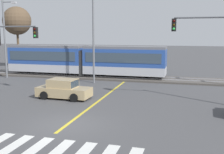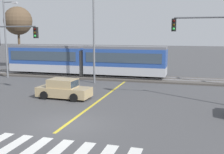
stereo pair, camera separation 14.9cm
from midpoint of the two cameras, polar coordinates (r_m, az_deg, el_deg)
The scene contains 15 objects.
ground_plane at distance 16.07m, azimuth -9.03°, elevation -9.53°, with size 200.00×200.00×0.00m, color #474749.
track_bed at distance 31.25m, azimuth 3.56°, elevation -0.21°, with size 120.00×4.00×0.18m, color #4C4742.
rail_near at distance 30.53m, azimuth 3.28°, elevation -0.16°, with size 120.00×0.08×0.10m, color #939399.
rail_far at distance 31.92m, azimuth 3.84°, elevation 0.24°, with size 120.00×0.08×0.10m, color #939399.
light_rail_tram at distance 32.46m, azimuth -5.36°, elevation 3.60°, with size 18.50×2.64×3.43m.
crosswalk_stripe_3 at distance 13.80m, azimuth -19.46°, elevation -13.11°, with size 0.56×2.80×0.01m, color silver.
crosswalk_stripe_4 at distance 13.22m, azimuth -15.46°, elevation -13.91°, with size 0.56×2.80×0.01m, color silver.
crosswalk_stripe_5 at distance 12.71m, azimuth -11.09°, elevation -14.70°, with size 0.56×2.80×0.01m, color silver.
lane_centre_line at distance 21.86m, azimuth -1.94°, elevation -4.43°, with size 0.20×15.81×0.01m, color gold.
sedan_crossing at distance 22.22m, azimuth -9.57°, elevation -2.49°, with size 4.27×2.06×1.52m.
traffic_light_mid_right at distance 20.77m, azimuth 19.82°, elevation 6.44°, with size 4.25×0.38×6.54m.
traffic_light_mid_left at distance 25.38m, azimuth -19.97°, elevation 6.09°, with size 4.25×0.38×6.11m.
street_lamp_west at distance 33.80m, azimuth -20.52°, elevation 8.01°, with size 1.80×0.28×8.60m.
street_lamp_centre at distance 28.21m, azimuth -3.30°, elevation 9.81°, with size 1.80×0.28×9.89m.
bare_tree_far_west at distance 42.23m, azimuth -18.47°, elevation 10.73°, with size 3.93×3.93×8.70m.
Camera 2 is at (6.54, -13.79, 5.07)m, focal length 45.00 mm.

